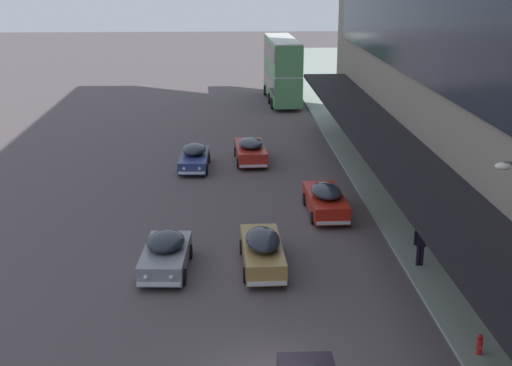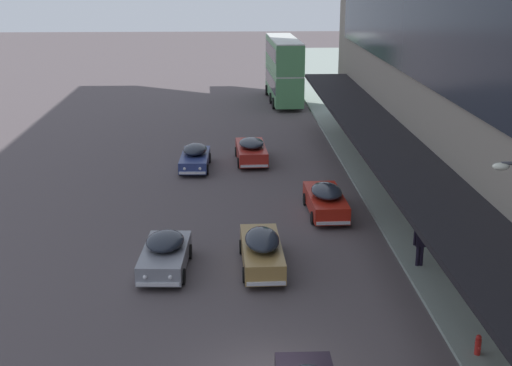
% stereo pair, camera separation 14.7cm
% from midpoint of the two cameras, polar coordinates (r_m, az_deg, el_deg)
% --- Properties ---
extents(transit_bus_kerbside_front, '(2.91, 10.89, 5.82)m').
position_cam_midpoint_polar(transit_bus_kerbside_front, '(66.16, 2.29, 9.19)').
color(transit_bus_kerbside_front, '#52945C').
rests_on(transit_bus_kerbside_front, ground).
extents(sedan_oncoming_front, '(1.82, 5.04, 1.66)m').
position_cam_midpoint_polar(sedan_oncoming_front, '(29.79, 0.61, -5.35)').
color(sedan_oncoming_front, olive).
rests_on(sedan_oncoming_front, ground).
extents(sedan_oncoming_rear, '(1.94, 4.95, 1.59)m').
position_cam_midpoint_polar(sedan_oncoming_rear, '(36.27, 5.71, -1.32)').
color(sedan_oncoming_rear, '#AF1D11').
rests_on(sedan_oncoming_rear, ground).
extents(sedan_lead_near, '(2.07, 4.92, 1.55)m').
position_cam_midpoint_polar(sedan_lead_near, '(45.78, -0.29, 2.64)').
color(sedan_lead_near, '#A3221A').
rests_on(sedan_lead_near, ground).
extents(sedan_lead_mid, '(1.92, 4.66, 1.49)m').
position_cam_midpoint_polar(sedan_lead_mid, '(44.46, -4.81, 2.09)').
color(sedan_lead_mid, navy).
rests_on(sedan_lead_mid, ground).
extents(sedan_second_mid, '(2.09, 4.46, 1.52)m').
position_cam_midpoint_polar(sedan_second_mid, '(29.80, -7.15, -5.60)').
color(sedan_second_mid, gray).
rests_on(sedan_second_mid, ground).
extents(pedestrian_at_kerb, '(0.62, 0.33, 1.86)m').
position_cam_midpoint_polar(pedestrian_at_kerb, '(30.34, 13.16, -4.64)').
color(pedestrian_at_kerb, black).
rests_on(pedestrian_at_kerb, sidewalk_kerb).
extents(fire_hydrant, '(0.20, 0.40, 0.70)m').
position_cam_midpoint_polar(fire_hydrant, '(24.51, 17.51, -12.24)').
color(fire_hydrant, red).
rests_on(fire_hydrant, sidewalk_kerb).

